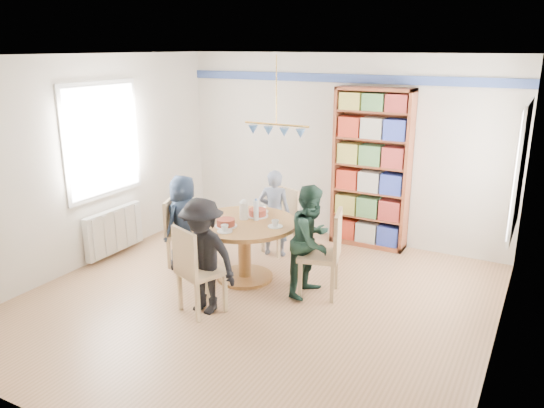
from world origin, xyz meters
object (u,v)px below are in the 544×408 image
Objects in this scene: chair_right at (327,250)px; person_far at (274,213)px; dining_table at (244,236)px; person_near at (203,256)px; bookshelf at (371,170)px; chair_far at (283,217)px; person_left at (184,221)px; chair_left at (178,229)px; chair_near at (195,267)px; person_right at (312,241)px; radiator at (114,231)px.

chair_right is 1.38m from person_far.
person_near reaches higher than dining_table.
bookshelf reaches higher than person_near.
bookshelf is (0.98, 0.80, 0.62)m from chair_far.
chair_left is at bearing -43.07° from person_left.
dining_table is at bearing 94.92° from person_near.
chair_near is at bearing -116.56° from person_near.
chair_near is at bearing -89.63° from chair_far.
person_right is at bearing 49.17° from chair_near.
radiator is 3.07m from chair_right.
bookshelf is (0.97, 1.86, 0.55)m from dining_table.
person_left is 1.37m from person_near.
person_right is at bearing 1.35° from chair_left.
radiator is at bearing 14.12° from person_far.
person_far is at bearing 93.04° from dining_table.
chair_left is 1.90m from person_right.
bookshelf is at bearing 34.61° from radiator.
chair_near reaches higher than chair_left.
chair_right is (2.07, 0.08, 0.07)m from chair_left.
chair_far is 1.39m from person_right.
chair_left is 0.39× the size of bookshelf.
chair_right is 1.90m from bookshelf.
person_left is 0.54× the size of bookshelf.
chair_near is at bearing -89.85° from dining_table.
dining_table is 1.45× the size of chair_far.
radiator is at bearing -145.39° from bookshelf.
person_far is (-0.05, 0.87, 0.05)m from dining_table.
dining_table is 0.90m from person_right.
chair_far is at bearing 32.02° from radiator.
chair_near is at bearing -134.84° from chair_right.
bookshelf is (1.02, 0.99, 0.51)m from person_far.
chair_far is (-0.01, 1.06, -0.06)m from dining_table.
chair_far is 0.74× the size of person_left.
chair_near is 3.09m from bookshelf.
dining_table is (1.99, 0.18, 0.21)m from radiator.
dining_table is at bearing 78.75° from person_far.
person_left is (0.07, 0.06, 0.11)m from chair_left.
person_left is (-0.94, 1.04, 0.06)m from chair_near.
person_right is 1.09× the size of person_far.
person_far reaches higher than chair_left.
dining_table is at bearing 90.15° from chair_near.
person_left is (-0.92, -1.04, 0.11)m from chair_far.
chair_left is 2.80m from bookshelf.
person_right is 0.58× the size of bookshelf.
dining_table is 1.07m from chair_right.
chair_far reaches higher than radiator.
bookshelf reaches higher than person_right.
chair_left is at bearing 8.38° from radiator.
chair_left is 0.74× the size of person_left.
person_right is (0.89, 0.01, 0.10)m from dining_table.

